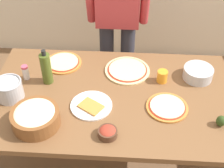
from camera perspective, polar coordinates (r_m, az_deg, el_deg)
The scene contains 15 objects.
ground at distance 2.61m, azimuth -0.07°, elevation -14.28°, with size 8.00×8.00×0.00m, color brown.
dining_table at distance 2.09m, azimuth -0.09°, elevation -3.81°, with size 1.60×0.96×0.76m.
person_cook at distance 2.54m, azimuth 1.02°, elevation 12.76°, with size 0.49×0.25×1.62m.
pizza_raw_on_board at distance 2.21m, azimuth 2.80°, elevation 2.54°, with size 0.32×0.32×0.02m.
pizza_cooked_on_tray at distance 1.97m, azimuth 9.99°, elevation -4.13°, with size 0.26×0.26×0.02m.
pizza_second_cooked at distance 2.31m, azimuth -8.87°, elevation 3.88°, with size 0.26×0.26×0.02m.
plate_with_slice at distance 1.95m, azimuth -3.80°, elevation -3.94°, with size 0.26×0.26×0.02m.
popcorn_bowl at distance 1.86m, azimuth -13.76°, elevation -5.81°, with size 0.28×0.28×0.11m.
mixing_bowl_steel at distance 2.21m, azimuth 15.36°, elevation 1.91°, with size 0.20×0.20×0.08m.
small_sauce_bowl at distance 1.77m, azimuth -0.68°, elevation -8.78°, with size 0.11×0.11×0.06m.
olive_oil_bottle at distance 2.10m, azimuth -11.87°, elevation 2.80°, with size 0.07×0.07×0.26m.
steel_pot at distance 2.07m, azimuth -18.20°, elevation -0.93°, with size 0.17×0.17×0.13m.
cup_orange at distance 2.13m, azimuth 9.12°, elevation 1.38°, with size 0.07×0.07×0.09m, color orange.
salt_shaker at distance 2.20m, azimuth -15.44°, elevation 2.06°, with size 0.04×0.04×0.11m.
avocado at distance 1.93m, azimuth 19.22°, elevation -6.37°, with size 0.06×0.06×0.07m, color #2D4219.
Camera 1 is at (0.10, -1.48, 2.15)m, focal length 50.27 mm.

